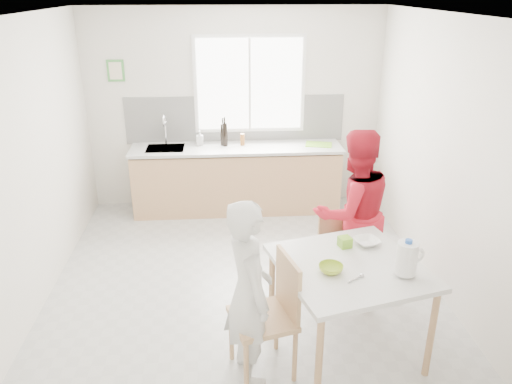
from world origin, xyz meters
TOP-DOWN VIEW (x-y plane):
  - ground at (0.00, 0.00)m, footprint 4.50×4.50m
  - room_shell at (0.00, 0.00)m, footprint 4.50×4.50m
  - window at (0.20, 2.23)m, footprint 1.50×0.06m
  - backsplash at (0.00, 2.24)m, footprint 3.00×0.02m
  - picture_frame at (-1.55, 2.23)m, footprint 0.22×0.03m
  - kitchen_counter at (-0.00, 1.95)m, footprint 2.84×0.64m
  - dining_table at (0.81, -1.07)m, footprint 1.35×1.35m
  - chair_left at (0.16, -1.24)m, footprint 0.57×0.57m
  - chair_far at (0.94, -0.19)m, footprint 0.47×0.47m
  - person_white at (-0.02, -1.29)m, footprint 0.50×0.64m
  - person_red at (1.08, -0.11)m, footprint 0.97×0.84m
  - bowl_green at (0.63, -1.17)m, footprint 0.24×0.24m
  - bowl_white at (1.04, -0.75)m, footprint 0.26×0.26m
  - milk_jug at (1.20, -1.26)m, footprint 0.23×0.16m
  - green_box at (0.84, -0.77)m, footprint 0.12×0.12m
  - spoon at (0.79, -1.30)m, footprint 0.14×0.10m
  - cutting_board at (1.12, 1.95)m, footprint 0.40×0.33m
  - wine_bottle_a at (-0.15, 2.00)m, footprint 0.07×0.07m
  - wine_bottle_b at (-0.17, 2.03)m, footprint 0.07×0.07m
  - jar_amber at (0.09, 2.01)m, footprint 0.06×0.06m
  - soap_bottle at (-0.49, 2.07)m, footprint 0.09×0.09m

SIDE VIEW (x-z plane):
  - ground at x=0.00m, z-range 0.00..0.00m
  - kitchen_counter at x=0.00m, z-range -0.27..1.10m
  - chair_far at x=0.94m, z-range 0.04..0.88m
  - chair_left at x=0.16m, z-range 0.05..1.07m
  - dining_table at x=0.81m, z-range 0.34..1.19m
  - person_white at x=-0.02m, z-range 0.00..1.54m
  - person_red at x=1.08m, z-range 0.00..1.71m
  - spoon at x=0.79m, z-range 0.85..0.87m
  - bowl_white at x=1.04m, z-range 0.85..0.90m
  - bowl_green at x=0.63m, z-range 0.85..0.91m
  - green_box at x=0.84m, z-range 0.85..0.94m
  - cutting_board at x=1.12m, z-range 0.92..0.93m
  - jar_amber at x=0.09m, z-range 0.92..1.08m
  - milk_jug at x=1.20m, z-range 0.86..1.15m
  - soap_bottle at x=-0.49m, z-range 0.92..1.12m
  - wine_bottle_b at x=-0.17m, z-range 0.92..1.22m
  - wine_bottle_a at x=-0.15m, z-range 0.92..1.24m
  - backsplash at x=0.00m, z-range 0.90..1.55m
  - room_shell at x=0.00m, z-range -0.61..3.89m
  - window at x=0.20m, z-range 1.05..2.35m
  - picture_frame at x=-1.55m, z-range 1.76..2.04m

